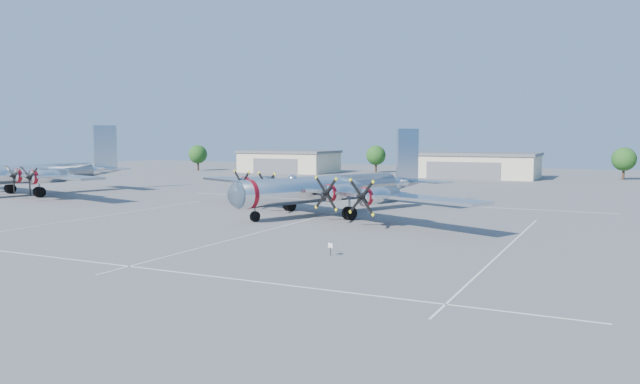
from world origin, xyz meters
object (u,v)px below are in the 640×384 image
at_px(bomber_west, 36,195).
at_px(info_placard, 330,247).
at_px(main_bomber_b29, 331,214).
at_px(tree_far_west, 198,154).
at_px(tree_west, 376,155).
at_px(tree_east, 624,159).
at_px(hangar_west, 289,161).
at_px(hangar_center, 470,165).

distance_m(bomber_west, info_placard, 66.19).
height_order(main_bomber_b29, bomber_west, bomber_west).
xyz_separation_m(tree_far_west, bomber_west, (19.25, -65.83, -4.22)).
distance_m(tree_west, bomber_west, 82.09).
distance_m(tree_far_west, main_bomber_b29, 97.38).
bearing_deg(tree_east, bomber_west, -136.80).
bearing_deg(bomber_west, tree_west, 85.52).
height_order(tree_west, tree_east, same).
height_order(tree_far_west, bomber_west, tree_far_west).
distance_m(tree_east, bomber_west, 110.85).
distance_m(hangar_west, hangar_center, 45.00).
bearing_deg(hangar_center, tree_east, 11.38).
height_order(hangar_center, main_bomber_b29, hangar_center).
height_order(tree_east, bomber_west, tree_east).
bearing_deg(main_bomber_b29, tree_far_west, 159.68).
bearing_deg(tree_east, tree_far_west, -174.29).
xyz_separation_m(tree_west, info_placard, (35.72, -102.38, -3.56)).
bearing_deg(tree_west, info_placard, -70.77).
bearing_deg(bomber_west, hangar_west, 99.12).
bearing_deg(tree_far_west, bomber_west, -73.70).
distance_m(hangar_center, tree_far_west, 70.13).
xyz_separation_m(hangar_center, tree_east, (30.00, 6.04, 1.51)).
relative_size(tree_far_west, tree_west, 1.00).
xyz_separation_m(tree_far_west, tree_west, (45.00, 12.00, 0.00)).
xyz_separation_m(hangar_center, bomber_west, (-50.75, -69.79, -2.71)).
xyz_separation_m(tree_west, tree_east, (55.00, -2.00, 0.00)).
distance_m(tree_west, tree_east, 55.04).
height_order(bomber_west, info_placard, bomber_west).
bearing_deg(hangar_center, bomber_west, -126.02).
bearing_deg(tree_west, hangar_center, -17.82).
bearing_deg(tree_far_west, tree_west, 14.93).
bearing_deg(hangar_center, main_bomber_b29, -89.99).
bearing_deg(main_bomber_b29, tree_east, 92.52).
bearing_deg(tree_east, hangar_center, -168.62).
bearing_deg(tree_east, main_bomber_b29, -111.14).
bearing_deg(tree_far_west, main_bomber_b29, -43.98).
xyz_separation_m(tree_east, bomber_west, (-80.75, -75.83, -4.22)).
height_order(hangar_west, info_placard, hangar_west).
relative_size(hangar_west, tree_far_west, 3.40).
bearing_deg(info_placard, tree_far_west, 154.39).
bearing_deg(tree_far_west, hangar_west, 9.01).
bearing_deg(hangar_center, tree_far_west, -176.76).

